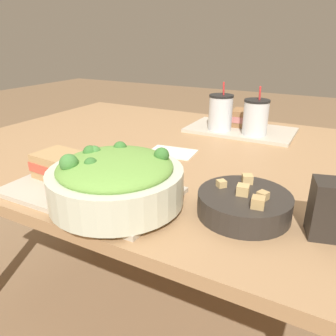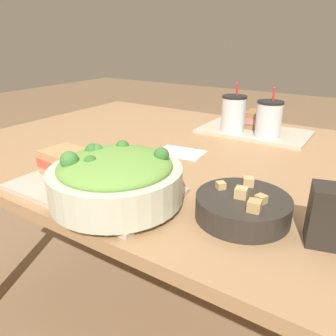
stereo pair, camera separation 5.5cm
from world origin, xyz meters
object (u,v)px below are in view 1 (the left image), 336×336
object	(u,v)px
sandwich_near	(59,165)
drink_cup_red	(255,118)
salad_bowl	(116,179)
baguette_near	(103,164)
sandwich_far	(247,118)
napkin_folded	(172,152)
soup_bowl	(244,203)
drink_cup_dark	(220,114)

from	to	relation	value
sandwich_near	drink_cup_red	distance (m)	0.72
salad_bowl	baguette_near	world-z (taller)	salad_bowl
baguette_near	drink_cup_red	xyz separation A→B (m)	(0.26, 0.57, 0.03)
sandwich_near	sandwich_far	bearing A→B (deg)	73.02
sandwich_far	napkin_folded	distance (m)	0.43
drink_cup_red	napkin_folded	size ratio (longest dim) A/B	1.12
salad_bowl	soup_bowl	world-z (taller)	salad_bowl
soup_bowl	sandwich_near	size ratio (longest dim) A/B	1.55
drink_cup_dark	drink_cup_red	bearing A→B (deg)	0.00
soup_bowl	sandwich_near	world-z (taller)	sandwich_near
sandwich_far	napkin_folded	world-z (taller)	sandwich_far
drink_cup_dark	salad_bowl	bearing A→B (deg)	-89.73
drink_cup_dark	drink_cup_red	world-z (taller)	drink_cup_dark
baguette_near	drink_cup_red	bearing A→B (deg)	-23.29
soup_bowl	sandwich_far	xyz separation A→B (m)	(-0.19, 0.69, 0.02)
sandwich_near	drink_cup_dark	size ratio (longest dim) A/B	0.69
soup_bowl	drink_cup_red	size ratio (longest dim) A/B	1.11
sandwich_far	napkin_folded	xyz separation A→B (m)	(-0.13, -0.41, -0.04)
baguette_near	sandwich_far	xyz separation A→B (m)	(0.20, 0.68, 0.00)
drink_cup_red	salad_bowl	bearing A→B (deg)	-101.14
drink_cup_dark	baguette_near	bearing A→B (deg)	-102.02
salad_bowl	napkin_folded	xyz separation A→B (m)	(-0.06, 0.37, -0.06)
soup_bowl	napkin_folded	xyz separation A→B (m)	(-0.32, 0.28, -0.03)
sandwich_near	drink_cup_dark	bearing A→B (deg)	75.82
sandwich_far	drink_cup_red	size ratio (longest dim) A/B	0.74
salad_bowl	napkin_folded	distance (m)	0.38
soup_bowl	sandwich_near	bearing A→B (deg)	-173.61
drink_cup_dark	napkin_folded	bearing A→B (deg)	-100.13
sandwich_near	baguette_near	distance (m)	0.11
salad_bowl	napkin_folded	size ratio (longest dim) A/B	1.86
sandwich_far	drink_cup_red	xyz separation A→B (m)	(0.06, -0.11, 0.03)
soup_bowl	drink_cup_dark	world-z (taller)	drink_cup_dark
soup_bowl	drink_cup_dark	size ratio (longest dim) A/B	1.07
sandwich_far	sandwich_near	bearing A→B (deg)	-117.47
sandwich_far	drink_cup_dark	bearing A→B (deg)	-131.74
drink_cup_dark	napkin_folded	xyz separation A→B (m)	(-0.05, -0.30, -0.07)
salad_bowl	sandwich_near	size ratio (longest dim) A/B	2.34
salad_bowl	soup_bowl	xyz separation A→B (m)	(0.26, 0.09, -0.04)
drink_cup_dark	drink_cup_red	xyz separation A→B (m)	(0.14, 0.00, -0.00)
sandwich_near	baguette_near	bearing A→B (deg)	40.23
salad_bowl	baguette_near	size ratio (longest dim) A/B	2.50
sandwich_near	sandwich_far	size ratio (longest dim) A/B	0.97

